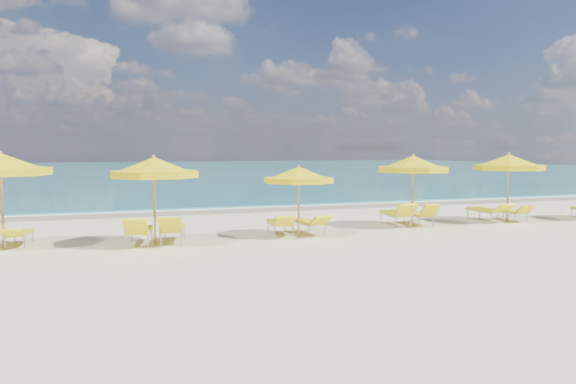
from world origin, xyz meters
name	(u,v)px	position (x,y,z in m)	size (l,w,h in m)	color
ground_plane	(304,235)	(0.00, 0.00, 0.00)	(120.00, 120.00, 0.00)	beige
ocean	(152,172)	(0.00, 48.00, 0.00)	(120.00, 80.00, 0.30)	#167780
wet_sand_band	(243,209)	(0.00, 7.40, 0.00)	(120.00, 2.60, 0.01)	tan
foam_line	(239,208)	(0.00, 8.20, 0.00)	(120.00, 1.20, 0.03)	white
whitecap_near	(96,195)	(-6.00, 17.00, 0.00)	(14.00, 0.36, 0.05)	white
whitecap_far	(291,183)	(8.00, 24.00, 0.00)	(18.00, 0.30, 0.05)	white
umbrella_1	(1,165)	(-8.38, 0.53, 2.20)	(2.60, 2.60, 2.58)	tan
umbrella_2	(154,168)	(-4.50, -0.38, 2.11)	(3.16, 3.16, 2.47)	tan
umbrella_3	(299,176)	(-0.26, -0.22, 1.83)	(2.62, 2.62, 2.15)	tan
umbrella_4	(413,165)	(4.10, 0.48, 2.09)	(2.73, 2.73, 2.46)	tan
umbrella_5	(509,163)	(7.99, 0.43, 2.12)	(2.72, 2.72, 2.48)	tan
lounger_1_right	(19,238)	(-8.03, 0.74, 0.20)	(0.69, 1.72, 0.61)	#A5A8AD
lounger_2_left	(139,236)	(-4.92, -0.20, 0.23)	(0.94, 1.94, 0.88)	#A5A8AD
lounger_2_right	(173,234)	(-3.99, -0.08, 0.23)	(0.98, 1.93, 0.86)	#A5A8AD
lounger_3_left	(280,228)	(-0.73, 0.13, 0.22)	(0.86, 1.92, 0.75)	#A5A8AD
lounger_3_right	(309,227)	(0.22, 0.11, 0.22)	(0.72, 1.85, 0.71)	#A5A8AD
lounger_4_left	(396,218)	(3.72, 0.88, 0.24)	(0.95, 2.04, 0.89)	#A5A8AD
lounger_4_right	(419,218)	(4.56, 0.80, 0.22)	(0.71, 1.72, 0.83)	#A5A8AD
lounger_5_left	(486,214)	(7.46, 0.91, 0.23)	(0.71, 1.96, 0.74)	#A5A8AD
lounger_5_right	(512,215)	(8.42, 0.65, 0.20)	(0.68, 1.65, 0.69)	#A5A8AD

